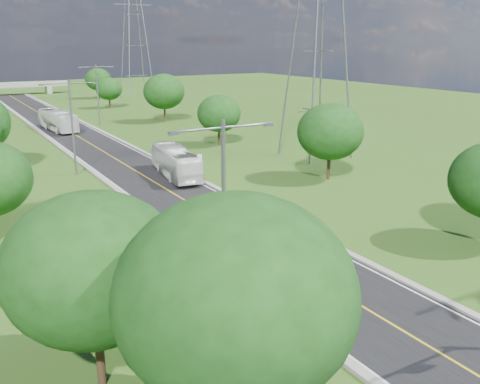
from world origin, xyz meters
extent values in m
plane|color=#304E16|center=(0.00, 60.00, 0.00)|extent=(260.00, 260.00, 0.00)
cube|color=black|center=(0.00, 66.00, 0.03)|extent=(8.00, 150.00, 0.06)
cube|color=gray|center=(-4.25, 66.00, 0.11)|extent=(0.50, 150.00, 0.22)
cube|color=gray|center=(4.25, 66.00, 0.11)|extent=(0.50, 150.00, 0.22)
cylinder|color=slate|center=(5.20, 38.00, 1.20)|extent=(0.08, 0.08, 2.40)
cube|color=white|center=(5.20, 37.97, 2.00)|extent=(0.55, 0.04, 0.70)
cube|color=gray|center=(10.00, 140.00, 1.00)|extent=(1.20, 3.00, 2.00)
cube|color=gray|center=(0.00, 140.00, 2.60)|extent=(30.00, 3.00, 1.20)
cylinder|color=slate|center=(-6.00, 12.00, 5.00)|extent=(0.22, 0.22, 10.00)
cylinder|color=slate|center=(-7.40, 12.00, 9.60)|extent=(2.80, 0.12, 0.12)
cylinder|color=slate|center=(-4.60, 12.00, 9.60)|extent=(2.80, 0.12, 0.12)
cube|color=slate|center=(-8.70, 12.00, 9.55)|extent=(0.50, 0.25, 0.18)
cube|color=slate|center=(-3.30, 12.00, 9.55)|extent=(0.50, 0.25, 0.18)
cylinder|color=slate|center=(-6.00, 45.00, 5.00)|extent=(0.22, 0.22, 10.00)
cylinder|color=slate|center=(-7.40, 45.00, 9.60)|extent=(2.80, 0.12, 0.12)
cylinder|color=slate|center=(-4.60, 45.00, 9.60)|extent=(2.80, 0.12, 0.12)
cube|color=slate|center=(-8.70, 45.00, 9.55)|extent=(0.50, 0.25, 0.18)
cube|color=slate|center=(-3.30, 45.00, 9.55)|extent=(0.50, 0.25, 0.18)
cylinder|color=slate|center=(6.00, 78.00, 5.00)|extent=(0.22, 0.22, 10.00)
cylinder|color=slate|center=(4.60, 78.00, 9.60)|extent=(2.80, 0.12, 0.12)
cylinder|color=slate|center=(7.40, 78.00, 9.60)|extent=(2.80, 0.12, 0.12)
cube|color=slate|center=(3.30, 78.00, 9.55)|extent=(0.50, 0.25, 0.18)
cube|color=slate|center=(8.70, 78.00, 9.55)|extent=(0.50, 0.25, 0.18)
cube|color=slate|center=(26.00, 115.00, 21.84)|extent=(9.00, 0.25, 0.25)
cylinder|color=black|center=(-14.00, 8.00, 1.53)|extent=(0.36, 0.36, 3.06)
ellipsoid|color=#153C10|center=(-14.00, 8.00, 5.27)|extent=(7.14, 7.14, 6.07)
ellipsoid|color=#153C10|center=(-11.00, 2.00, 5.89)|extent=(7.98, 7.98, 6.78)
cylinder|color=black|center=(16.00, 30.00, 1.44)|extent=(0.36, 0.36, 2.88)
ellipsoid|color=#153C10|center=(16.00, 30.00, 4.96)|extent=(6.72, 6.72, 5.71)
cylinder|color=black|center=(15.00, 52.00, 1.26)|extent=(0.36, 0.36, 2.52)
ellipsoid|color=#153C10|center=(15.00, 52.00, 4.34)|extent=(5.88, 5.88, 5.00)
cylinder|color=black|center=(17.00, 76.00, 1.53)|extent=(0.36, 0.36, 3.06)
ellipsoid|color=#153C10|center=(17.00, 76.00, 5.27)|extent=(7.14, 7.14, 6.07)
cylinder|color=black|center=(14.50, 100.00, 1.17)|extent=(0.36, 0.36, 2.34)
ellipsoid|color=#153C10|center=(14.50, 100.00, 4.03)|extent=(5.46, 5.46, 4.64)
cylinder|color=black|center=(18.00, 120.00, 1.35)|extent=(0.36, 0.36, 2.70)
ellipsoid|color=#153C10|center=(18.00, 120.00, 4.65)|extent=(6.30, 6.30, 5.36)
imported|color=white|center=(2.81, 38.75, 1.58)|extent=(4.08, 11.19, 3.05)
imported|color=white|center=(-1.35, 75.34, 1.67)|extent=(3.92, 11.80, 3.23)
camera|label=1|loc=(-18.73, -11.56, 13.84)|focal=40.00mm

